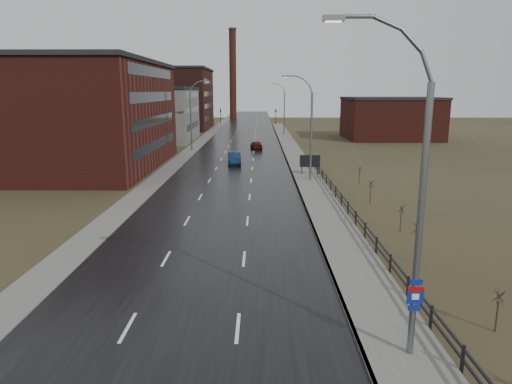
{
  "coord_description": "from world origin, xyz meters",
  "views": [
    {
      "loc": [
        3.18,
        -13.31,
        9.71
      ],
      "look_at": [
        2.97,
        16.91,
        3.0
      ],
      "focal_mm": 32.0,
      "sensor_mm": 36.0,
      "label": 1
    }
  ],
  "objects_px": {
    "car_far": "(256,145)",
    "streetlight_main": "(412,199)",
    "billboard": "(310,162)",
    "car_near": "(234,159)"
  },
  "relations": [
    {
      "from": "billboard",
      "to": "car_far",
      "type": "distance_m",
      "value": 25.36
    },
    {
      "from": "streetlight_main",
      "to": "car_near",
      "type": "distance_m",
      "value": 46.47
    },
    {
      "from": "car_far",
      "to": "streetlight_main",
      "type": "bearing_deg",
      "value": 87.39
    },
    {
      "from": "streetlight_main",
      "to": "car_far",
      "type": "bearing_deg",
      "value": 95.32
    },
    {
      "from": "streetlight_main",
      "to": "car_near",
      "type": "height_order",
      "value": "streetlight_main"
    },
    {
      "from": "car_near",
      "to": "car_far",
      "type": "distance_m",
      "value": 16.67
    },
    {
      "from": "streetlight_main",
      "to": "car_far",
      "type": "relative_size",
      "value": 2.82
    },
    {
      "from": "car_near",
      "to": "streetlight_main",
      "type": "bearing_deg",
      "value": -84.24
    },
    {
      "from": "streetlight_main",
      "to": "car_far",
      "type": "distance_m",
      "value": 62.27
    },
    {
      "from": "billboard",
      "to": "car_far",
      "type": "xyz_separation_m",
      "value": [
        -6.38,
        24.53,
        -0.95
      ]
    }
  ]
}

